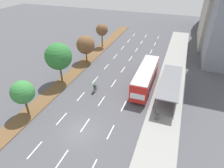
{
  "coord_description": "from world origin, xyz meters",
  "views": [
    {
      "loc": [
        9.58,
        -14.95,
        17.7
      ],
      "look_at": [
        0.48,
        9.99,
        1.2
      ],
      "focal_mm": 31.3,
      "sensor_mm": 36.0,
      "label": 1
    }
  ],
  "objects_px": {
    "median_tree_nearest": "(23,92)",
    "trash_bin": "(157,117)",
    "bus_shelter": "(171,87)",
    "median_tree_fourth": "(102,30)",
    "median_tree_second": "(58,56)",
    "median_tree_third": "(86,45)",
    "bus": "(146,76)",
    "cyclist": "(95,88)"
  },
  "relations": [
    {
      "from": "median_tree_nearest",
      "to": "trash_bin",
      "type": "xyz_separation_m",
      "value": [
        16.64,
        4.87,
        -3.1
      ]
    },
    {
      "from": "bus_shelter",
      "to": "median_tree_fourth",
      "type": "bearing_deg",
      "value": 137.94
    },
    {
      "from": "bus_shelter",
      "to": "median_tree_fourth",
      "type": "xyz_separation_m",
      "value": [
        -17.9,
        16.15,
        2.41
      ]
    },
    {
      "from": "median_tree_second",
      "to": "median_tree_third",
      "type": "height_order",
      "value": "median_tree_second"
    },
    {
      "from": "bus",
      "to": "trash_bin",
      "type": "relative_size",
      "value": 13.28
    },
    {
      "from": "bus",
      "to": "median_tree_fourth",
      "type": "xyz_separation_m",
      "value": [
        -13.62,
        14.3,
        2.21
      ]
    },
    {
      "from": "bus",
      "to": "median_tree_second",
      "type": "xyz_separation_m",
      "value": [
        -13.77,
        -3.59,
        2.8
      ]
    },
    {
      "from": "cyclist",
      "to": "median_tree_nearest",
      "type": "relative_size",
      "value": 0.36
    },
    {
      "from": "bus_shelter",
      "to": "median_tree_fourth",
      "type": "relative_size",
      "value": 1.87
    },
    {
      "from": "median_tree_second",
      "to": "trash_bin",
      "type": "bearing_deg",
      "value": -13.48
    },
    {
      "from": "cyclist",
      "to": "median_tree_second",
      "type": "distance_m",
      "value": 7.78
    },
    {
      "from": "bus_shelter",
      "to": "median_tree_nearest",
      "type": "bearing_deg",
      "value": -148.92
    },
    {
      "from": "median_tree_nearest",
      "to": "bus",
      "type": "bearing_deg",
      "value": 43.0
    },
    {
      "from": "median_tree_fourth",
      "to": "trash_bin",
      "type": "distance_m",
      "value": 27.91
    },
    {
      "from": "cyclist",
      "to": "bus_shelter",
      "type": "bearing_deg",
      "value": 12.51
    },
    {
      "from": "bus_shelter",
      "to": "median_tree_fourth",
      "type": "height_order",
      "value": "median_tree_fourth"
    },
    {
      "from": "cyclist",
      "to": "median_tree_third",
      "type": "relative_size",
      "value": 0.33
    },
    {
      "from": "bus",
      "to": "cyclist",
      "type": "xyz_separation_m",
      "value": [
        -7.19,
        -4.4,
        -1.28
      ]
    },
    {
      "from": "median_tree_fourth",
      "to": "median_tree_third",
      "type": "bearing_deg",
      "value": -88.97
    },
    {
      "from": "bus_shelter",
      "to": "cyclist",
      "type": "height_order",
      "value": "bus_shelter"
    },
    {
      "from": "median_tree_nearest",
      "to": "median_tree_fourth",
      "type": "distance_m",
      "value": 26.84
    },
    {
      "from": "cyclist",
      "to": "median_tree_fourth",
      "type": "distance_m",
      "value": 20.08
    },
    {
      "from": "trash_bin",
      "to": "bus",
      "type": "bearing_deg",
      "value": 112.68
    },
    {
      "from": "bus_shelter",
      "to": "trash_bin",
      "type": "relative_size",
      "value": 12.29
    },
    {
      "from": "median_tree_second",
      "to": "median_tree_third",
      "type": "bearing_deg",
      "value": 88.02
    },
    {
      "from": "bus",
      "to": "median_tree_second",
      "type": "height_order",
      "value": "median_tree_second"
    },
    {
      "from": "bus_shelter",
      "to": "median_tree_nearest",
      "type": "distance_m",
      "value": 20.77
    },
    {
      "from": "bus_shelter",
      "to": "median_tree_third",
      "type": "xyz_separation_m",
      "value": [
        -17.74,
        7.21,
        1.86
      ]
    },
    {
      "from": "median_tree_third",
      "to": "median_tree_fourth",
      "type": "xyz_separation_m",
      "value": [
        -0.16,
        8.94,
        0.55
      ]
    },
    {
      "from": "median_tree_nearest",
      "to": "median_tree_third",
      "type": "relative_size",
      "value": 0.93
    },
    {
      "from": "bus_shelter",
      "to": "trash_bin",
      "type": "distance_m",
      "value": 6.04
    },
    {
      "from": "bus_shelter",
      "to": "cyclist",
      "type": "xyz_separation_m",
      "value": [
        -11.46,
        -2.54,
        -1.08
      ]
    },
    {
      "from": "median_tree_third",
      "to": "cyclist",
      "type": "bearing_deg",
      "value": -57.24
    },
    {
      "from": "cyclist",
      "to": "median_tree_nearest",
      "type": "distance_m",
      "value": 10.66
    },
    {
      "from": "bus",
      "to": "median_tree_third",
      "type": "distance_m",
      "value": 14.58
    },
    {
      "from": "cyclist",
      "to": "median_tree_third",
      "type": "distance_m",
      "value": 11.96
    },
    {
      "from": "median_tree_third",
      "to": "median_tree_second",
      "type": "bearing_deg",
      "value": -91.98
    },
    {
      "from": "bus",
      "to": "cyclist",
      "type": "distance_m",
      "value": 8.52
    },
    {
      "from": "median_tree_nearest",
      "to": "median_tree_third",
      "type": "bearing_deg",
      "value": 90.06
    },
    {
      "from": "median_tree_nearest",
      "to": "median_tree_second",
      "type": "xyz_separation_m",
      "value": [
        -0.33,
        8.94,
        1.19
      ]
    },
    {
      "from": "cyclist",
      "to": "median_tree_second",
      "type": "height_order",
      "value": "median_tree_second"
    },
    {
      "from": "cyclist",
      "to": "median_tree_third",
      "type": "height_order",
      "value": "median_tree_third"
    }
  ]
}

